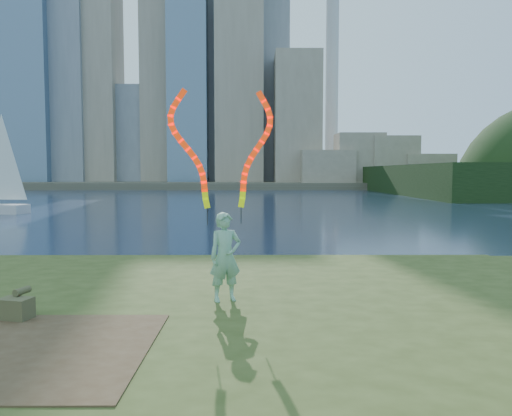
{
  "coord_description": "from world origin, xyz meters",
  "views": [
    {
      "loc": [
        0.7,
        -9.25,
        3.01
      ],
      "look_at": [
        0.76,
        1.0,
        2.28
      ],
      "focal_mm": 35.0,
      "sensor_mm": 36.0,
      "label": 1
    }
  ],
  "objects": [
    {
      "name": "grassy_knoll",
      "position": [
        0.0,
        -2.3,
        0.34
      ],
      "size": [
        20.0,
        18.0,
        0.8
      ],
      "color": "#364518",
      "rests_on": "ground"
    },
    {
      "name": "ground",
      "position": [
        0.0,
        0.0,
        0.0
      ],
      "size": [
        320.0,
        320.0,
        0.0
      ],
      "primitive_type": "plane",
      "color": "#192640",
      "rests_on": "ground"
    },
    {
      "name": "woman_with_ribbons",
      "position": [
        0.21,
        -0.76,
        2.23
      ],
      "size": [
        1.88,
        0.76,
        3.93
      ],
      "rotation": [
        0.0,
        0.0,
        0.37
      ],
      "color": "#196E3D",
      "rests_on": "grassy_knoll"
    },
    {
      "name": "canvas_bag",
      "position": [
        -2.87,
        -1.87,
        0.98
      ],
      "size": [
        0.52,
        0.59,
        0.44
      ],
      "rotation": [
        0.0,
        0.0,
        -0.24
      ],
      "color": "#444627",
      "rests_on": "grassy_knoll"
    },
    {
      "name": "observation_tower",
      "position": [
        18.0,
        102.0,
        39.11
      ],
      "size": [
        10.0,
        10.0,
        58.0
      ],
      "color": "silver",
      "rests_on": "far_shore"
    },
    {
      "name": "dirt_patch",
      "position": [
        -2.2,
        -3.2,
        0.81
      ],
      "size": [
        3.2,
        3.0,
        0.02
      ],
      "primitive_type": "cube",
      "color": "#47331E",
      "rests_on": "grassy_knoll"
    },
    {
      "name": "far_shore",
      "position": [
        0.0,
        95.0,
        0.6
      ],
      "size": [
        320.0,
        40.0,
        1.2
      ],
      "primitive_type": "cube",
      "color": "brown",
      "rests_on": "ground"
    }
  ]
}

